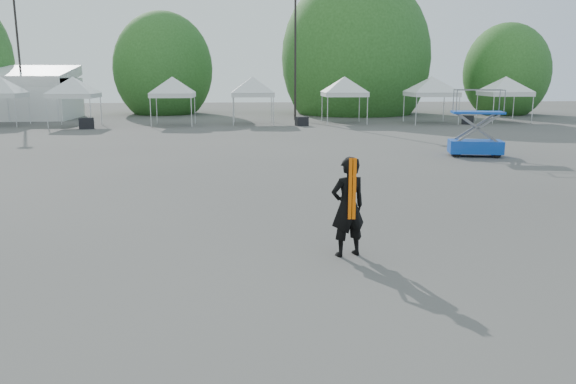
{
  "coord_description": "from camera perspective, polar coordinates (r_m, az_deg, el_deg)",
  "views": [
    {
      "loc": [
        -0.95,
        -11.47,
        3.51
      ],
      "look_at": [
        -0.14,
        -1.04,
        1.3
      ],
      "focal_mm": 35.0,
      "sensor_mm": 36.0,
      "label": 1
    }
  ],
  "objects": [
    {
      "name": "crate_mid",
      "position": [
        38.9,
        1.4,
        7.2
      ],
      "size": [
        0.94,
        0.81,
        0.63
      ],
      "primitive_type": "cube",
      "rotation": [
        0.0,
        0.0,
        0.26
      ],
      "color": "black",
      "rests_on": "ground"
    },
    {
      "name": "tree_mid_e",
      "position": [
        51.46,
        6.86,
        13.31
      ],
      "size": [
        5.12,
        5.12,
        7.79
      ],
      "color": "#382314",
      "rests_on": "ground"
    },
    {
      "name": "man",
      "position": [
        10.92,
        6.1,
        -1.5
      ],
      "size": [
        0.83,
        0.67,
        1.97
      ],
      "rotation": [
        0.0,
        0.0,
        3.46
      ],
      "color": "black",
      "rests_on": "ground"
    },
    {
      "name": "tent_f",
      "position": [
        40.9,
        5.77,
        11.22
      ],
      "size": [
        4.25,
        4.25,
        3.88
      ],
      "color": "silver",
      "rests_on": "ground"
    },
    {
      "name": "light_pole_west",
      "position": [
        48.62,
        -25.75,
        13.43
      ],
      "size": [
        0.6,
        0.25,
        10.3
      ],
      "color": "black",
      "rests_on": "ground"
    },
    {
      "name": "tent_e",
      "position": [
        40.38,
        -3.61,
        11.25
      ],
      "size": [
        4.19,
        4.19,
        3.88
      ],
      "color": "silver",
      "rests_on": "ground"
    },
    {
      "name": "tent_g",
      "position": [
        42.25,
        14.42,
        10.93
      ],
      "size": [
        4.62,
        4.62,
        3.88
      ],
      "color": "silver",
      "rests_on": "ground"
    },
    {
      "name": "tent_b",
      "position": [
        43.64,
        -27.17,
        10.03
      ],
      "size": [
        3.84,
        3.84,
        3.88
      ],
      "color": "silver",
      "rests_on": "ground"
    },
    {
      "name": "scissor_lift",
      "position": [
        25.61,
        18.64,
        6.67
      ],
      "size": [
        2.4,
        1.56,
        2.86
      ],
      "rotation": [
        0.0,
        0.0,
        -0.22
      ],
      "color": "#0C1FA8",
      "rests_on": "ground"
    },
    {
      "name": "crate_east",
      "position": [
        42.1,
        17.79,
        6.99
      ],
      "size": [
        0.99,
        0.9,
        0.62
      ],
      "primitive_type": "cube",
      "rotation": [
        0.0,
        0.0,
        -0.43
      ],
      "color": "black",
      "rests_on": "ground"
    },
    {
      "name": "ground",
      "position": [
        12.03,
        0.26,
        -5.03
      ],
      "size": [
        120.0,
        120.0,
        0.0
      ],
      "primitive_type": "plane",
      "color": "#474442",
      "rests_on": "ground"
    },
    {
      "name": "tent_c",
      "position": [
        40.81,
        -21.03,
        10.5
      ],
      "size": [
        4.2,
        4.2,
        3.88
      ],
      "color": "silver",
      "rests_on": "ground"
    },
    {
      "name": "tent_h",
      "position": [
        44.65,
        21.26,
        10.54
      ],
      "size": [
        4.38,
        4.38,
        3.88
      ],
      "color": "silver",
      "rests_on": "ground"
    },
    {
      "name": "tree_far_e",
      "position": [
        53.63,
        21.29,
        11.24
      ],
      "size": [
        3.84,
        3.84,
        5.84
      ],
      "color": "#382314",
      "rests_on": "ground"
    },
    {
      "name": "tree_mid_w",
      "position": [
        51.95,
        -12.55,
        12.1
      ],
      "size": [
        4.16,
        4.16,
        6.33
      ],
      "color": "#382314",
      "rests_on": "ground"
    },
    {
      "name": "crate_west",
      "position": [
        39.01,
        -19.79,
        6.57
      ],
      "size": [
        1.03,
        0.87,
        0.71
      ],
      "primitive_type": "cube",
      "rotation": [
        0.0,
        0.0,
        0.2
      ],
      "color": "black",
      "rests_on": "ground"
    },
    {
      "name": "light_pole_east",
      "position": [
        43.7,
        0.74,
        14.54
      ],
      "size": [
        0.6,
        0.25,
        9.8
      ],
      "color": "black",
      "rests_on": "ground"
    },
    {
      "name": "tent_d",
      "position": [
        39.97,
        -11.68,
        11.02
      ],
      "size": [
        4.1,
        4.1,
        3.88
      ],
      "color": "silver",
      "rests_on": "ground"
    }
  ]
}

